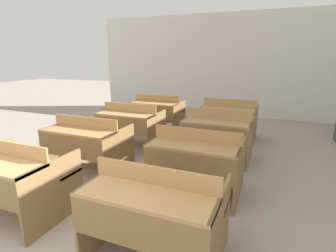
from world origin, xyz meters
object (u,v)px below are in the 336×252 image
(bench_front_right, at_px, (155,209))
(bench_back_right, at_px, (229,118))
(bench_third_left, at_px, (130,124))
(bench_third_right, at_px, (217,133))
(bench_second_left, at_px, (87,142))
(bench_front_left, at_px, (13,176))
(bench_second_right, at_px, (196,159))
(bench_back_left, at_px, (157,111))

(bench_front_right, distance_m, bench_back_right, 3.56)
(bench_front_right, bearing_deg, bench_third_left, 124.22)
(bench_third_left, xyz_separation_m, bench_third_right, (1.61, 0.02, 0.00))
(bench_front_right, height_order, bench_second_left, same)
(bench_front_left, height_order, bench_third_left, same)
(bench_front_right, relative_size, bench_third_left, 1.00)
(bench_front_left, distance_m, bench_front_right, 1.63)
(bench_second_right, height_order, bench_third_right, same)
(bench_second_left, height_order, bench_back_left, same)
(bench_third_right, xyz_separation_m, bench_back_left, (-1.62, 1.19, 0.00))
(bench_third_right, height_order, bench_back_right, same)
(bench_second_right, relative_size, bench_third_left, 1.00)
(bench_second_right, distance_m, bench_back_left, 2.89)
(bench_second_right, bearing_deg, bench_third_right, 89.89)
(bench_second_right, height_order, bench_back_left, same)
(bench_front_left, xyz_separation_m, bench_third_right, (1.63, 2.39, 0.00))
(bench_third_left, bearing_deg, bench_back_right, 36.57)
(bench_front_right, xyz_separation_m, bench_third_left, (-1.61, 2.37, 0.00))
(bench_second_left, relative_size, bench_back_right, 1.00)
(bench_second_left, height_order, bench_back_right, same)
(bench_third_left, height_order, bench_third_right, same)
(bench_back_left, height_order, bench_back_right, same)
(bench_front_right, bearing_deg, bench_second_right, 90.03)
(bench_back_right, bearing_deg, bench_third_right, -89.41)
(bench_second_right, xyz_separation_m, bench_back_right, (-0.01, 2.38, 0.00))
(bench_third_right, distance_m, bench_back_left, 2.01)
(bench_front_left, height_order, bench_back_right, same)
(bench_second_left, distance_m, bench_second_right, 1.64)
(bench_front_left, xyz_separation_m, bench_second_left, (-0.01, 1.19, 0.00))
(bench_second_left, bearing_deg, bench_third_right, 36.19)
(bench_third_right, height_order, bench_back_left, same)
(bench_second_right, relative_size, bench_back_left, 1.00)
(bench_third_left, distance_m, bench_back_right, 1.99)
(bench_third_right, relative_size, bench_back_right, 1.00)
(bench_front_left, relative_size, bench_second_right, 1.00)
(bench_third_left, bearing_deg, bench_second_left, -91.26)
(bench_second_left, height_order, bench_third_right, same)
(bench_second_right, bearing_deg, bench_third_left, 143.46)
(bench_back_left, bearing_deg, bench_front_left, -90.20)
(bench_front_left, bearing_deg, bench_back_left, 89.80)
(bench_front_left, distance_m, bench_back_right, 3.91)
(bench_second_right, xyz_separation_m, bench_back_left, (-1.62, 2.40, 0.00))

